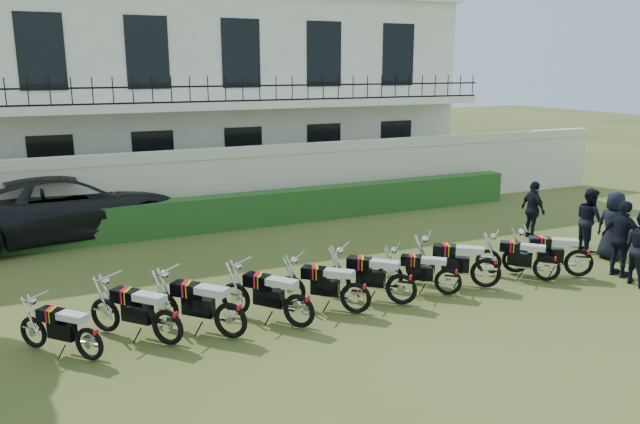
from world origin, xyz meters
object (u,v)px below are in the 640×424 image
(motorcycle_3, at_px, (299,303))
(officer_2, at_px, (623,239))
(officer_3, at_px, (613,226))
(officer_5, at_px, (533,210))
(motorcycle_9, at_px, (579,256))
(motorcycle_0, at_px, (89,336))
(motorcycle_2, at_px, (230,312))
(motorcycle_1, at_px, (167,319))
(suv, at_px, (64,205))
(motorcycle_7, at_px, (486,266))
(motorcycle_8, at_px, (547,262))
(motorcycle_4, at_px, (356,290))
(motorcycle_5, at_px, (402,281))
(motorcycle_6, at_px, (448,275))
(officer_4, at_px, (590,220))

(motorcycle_3, height_order, officer_2, officer_2)
(officer_3, height_order, officer_5, officer_3)
(motorcycle_9, relative_size, officer_2, 0.95)
(motorcycle_0, distance_m, motorcycle_2, 2.33)
(motorcycle_1, distance_m, motorcycle_9, 9.19)
(suv, height_order, officer_2, suv)
(motorcycle_3, height_order, motorcycle_7, motorcycle_7)
(motorcycle_2, height_order, officer_5, officer_5)
(motorcycle_3, distance_m, motorcycle_8, 5.99)
(motorcycle_7, relative_size, officer_3, 0.98)
(motorcycle_0, distance_m, motorcycle_4, 4.85)
(motorcycle_7, height_order, officer_3, officer_3)
(motorcycle_1, xyz_separation_m, officer_3, (11.04, 0.41, 0.35))
(officer_2, bearing_deg, motorcycle_0, 81.16)
(suv, bearing_deg, officer_5, -125.25)
(suv, xyz_separation_m, officer_2, (11.30, -8.90, -0.04))
(motorcycle_5, height_order, motorcycle_7, motorcycle_7)
(motorcycle_4, xyz_separation_m, motorcycle_7, (3.22, 0.09, 0.03))
(motorcycle_2, distance_m, motorcycle_4, 2.52)
(motorcycle_5, relative_size, officer_5, 0.93)
(motorcycle_6, bearing_deg, officer_4, -35.71)
(officer_2, bearing_deg, motorcycle_5, 78.42)
(motorcycle_1, bearing_deg, motorcycle_6, -41.88)
(motorcycle_2, relative_size, motorcycle_5, 1.05)
(officer_5, bearing_deg, motorcycle_2, 113.46)
(motorcycle_1, xyz_separation_m, motorcycle_7, (6.80, -0.01, 0.01))
(officer_4, bearing_deg, motorcycle_0, 115.57)
(motorcycle_2, bearing_deg, suv, 61.46)
(officer_5, bearing_deg, motorcycle_7, 131.95)
(motorcycle_5, distance_m, motorcycle_7, 2.17)
(motorcycle_6, xyz_separation_m, officer_5, (4.85, 2.76, 0.35))
(motorcycle_0, height_order, motorcycle_3, motorcycle_3)
(officer_2, xyz_separation_m, officer_3, (0.92, 1.04, -0.03))
(motorcycle_7, bearing_deg, officer_4, -35.88)
(motorcycle_4, distance_m, officer_3, 7.49)
(motorcycle_6, height_order, officer_4, officer_4)
(motorcycle_9, bearing_deg, officer_5, 10.83)
(motorcycle_4, xyz_separation_m, motorcycle_5, (1.05, 0.02, 0.02))
(motorcycle_2, bearing_deg, motorcycle_3, -47.19)
(motorcycle_4, bearing_deg, motorcycle_8, -49.17)
(motorcycle_1, distance_m, motorcycle_8, 8.31)
(motorcycle_9, relative_size, officer_3, 0.98)
(motorcycle_1, relative_size, officer_3, 0.92)
(motorcycle_1, height_order, motorcycle_9, motorcycle_9)
(motorcycle_5, bearing_deg, motorcycle_2, 136.74)
(motorcycle_6, xyz_separation_m, motorcycle_7, (1.00, 0.02, 0.06))
(officer_2, relative_size, officer_4, 1.07)
(motorcycle_9, distance_m, officer_5, 3.39)
(officer_2, height_order, officer_4, officer_2)
(motorcycle_5, bearing_deg, motorcycle_6, -42.45)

